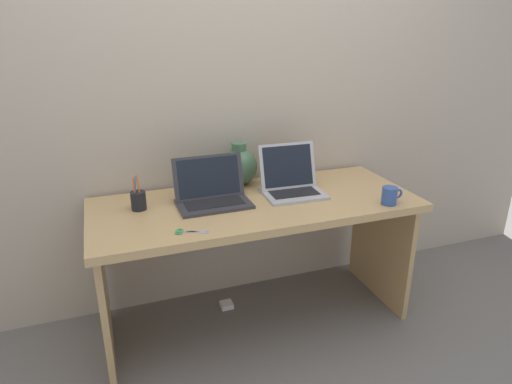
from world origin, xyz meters
The scene contains 10 objects.
ground_plane centered at (0.00, 0.00, 0.00)m, with size 6.00×6.00×0.00m, color slate.
back_wall centered at (0.00, 0.38, 1.20)m, with size 4.40×0.04×2.40m, color #BCAD99.
desk centered at (0.00, 0.00, 0.57)m, with size 1.64×0.67×0.71m.
laptop_left centered at (-0.21, 0.06, 0.77)m, with size 0.36×0.24×0.23m.
laptop_right centered at (0.22, 0.06, 0.78)m, with size 0.32×0.27×0.25m.
green_vase centered at (0.00, 0.28, 0.82)m, with size 0.20×0.20×0.24m.
coffee_mug centered at (0.61, -0.26, 0.76)m, with size 0.11×0.08×0.09m.
pen_cup centered at (-0.57, 0.09, 0.76)m, with size 0.07×0.07×0.18m.
scissors centered at (-0.41, -0.23, 0.72)m, with size 0.15×0.08×0.01m.
power_brick centered at (-0.13, 0.16, 0.01)m, with size 0.07×0.07×0.03m, color white.
Camera 1 is at (-0.71, -1.98, 1.57)m, focal length 31.45 mm.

